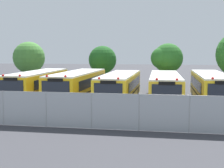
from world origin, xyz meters
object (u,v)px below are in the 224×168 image
at_px(tree_2, 166,58).
at_px(school_bus_2, 120,87).
at_px(school_bus_0, 38,84).
at_px(school_bus_3, 165,87).
at_px(school_bus_1, 78,85).
at_px(tree_1, 103,60).
at_px(tree_0, 30,57).
at_px(school_bus_4, 211,87).

bearing_deg(tree_2, school_bus_2, -114.87).
relative_size(school_bus_0, school_bus_3, 0.97).
height_order(school_bus_1, tree_1, tree_1).
height_order(tree_0, tree_1, tree_0).
distance_m(school_bus_2, tree_1, 10.68).
xyz_separation_m(school_bus_2, tree_0, (-13.04, 10.63, 2.33)).
height_order(school_bus_4, tree_0, tree_0).
height_order(school_bus_2, school_bus_4, school_bus_4).
xyz_separation_m(school_bus_4, tree_1, (-11.04, 9.61, 2.01)).
relative_size(tree_0, tree_1, 1.11).
distance_m(school_bus_2, tree_2, 9.69).
bearing_deg(school_bus_1, tree_2, -131.64).
bearing_deg(school_bus_2, tree_0, -38.16).
bearing_deg(school_bus_0, school_bus_3, 178.65).
height_order(school_bus_4, tree_2, tree_2).
relative_size(school_bus_0, tree_0, 1.93).
bearing_deg(school_bus_3, tree_2, -92.04).
bearing_deg(school_bus_4, tree_2, -66.02).
xyz_separation_m(school_bus_2, tree_1, (-3.47, 9.89, 2.06)).
bearing_deg(school_bus_0, tree_0, -63.78).
distance_m(school_bus_1, tree_0, 14.10).
bearing_deg(school_bus_4, tree_0, -26.23).
distance_m(school_bus_0, tree_2, 14.39).
relative_size(school_bus_4, tree_0, 1.97).
height_order(school_bus_1, tree_2, tree_2).
bearing_deg(tree_0, school_bus_1, -48.39).
distance_m(school_bus_3, tree_0, 19.92).
bearing_deg(school_bus_1, school_bus_2, 178.00).
bearing_deg(school_bus_4, school_bus_2, 2.52).
distance_m(school_bus_1, school_bus_3, 7.60).
bearing_deg(school_bus_2, school_bus_0, -0.56).
xyz_separation_m(tree_1, tree_2, (7.44, -1.34, 0.20)).
xyz_separation_m(tree_0, tree_1, (9.56, -0.74, -0.28)).
bearing_deg(school_bus_2, school_bus_3, -175.27).
bearing_deg(school_bus_0, tree_1, -114.40).
bearing_deg(school_bus_3, tree_0, -32.58).
bearing_deg(school_bus_0, school_bus_2, 176.88).
xyz_separation_m(school_bus_0, tree_1, (4.08, 9.68, 2.01)).
xyz_separation_m(school_bus_1, tree_2, (7.76, 8.33, 2.21)).
height_order(school_bus_3, tree_0, tree_0).
relative_size(school_bus_3, tree_1, 2.21).
xyz_separation_m(school_bus_1, school_bus_2, (3.79, -0.22, -0.05)).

